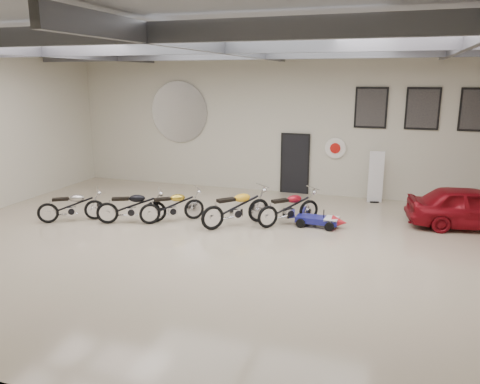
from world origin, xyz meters
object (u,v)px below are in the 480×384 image
(motorcycle_silver, at_px, (71,205))
(motorcycle_black, at_px, (131,206))
(vintage_car, at_px, (472,208))
(go_kart, at_px, (322,218))
(motorcycle_red, at_px, (289,207))
(motorcycle_yellow, at_px, (236,207))
(motorcycle_gold, at_px, (172,205))
(banner_stand, at_px, (376,176))

(motorcycle_silver, height_order, motorcycle_black, motorcycle_black)
(motorcycle_black, bearing_deg, vintage_car, -9.30)
(go_kart, bearing_deg, motorcycle_red, -172.45)
(motorcycle_silver, xyz_separation_m, motorcycle_yellow, (4.67, 1.10, 0.08))
(motorcycle_gold, bearing_deg, go_kart, -28.65)
(motorcycle_yellow, bearing_deg, motorcycle_black, 145.24)
(motorcycle_black, height_order, motorcycle_yellow, motorcycle_yellow)
(banner_stand, xyz_separation_m, vintage_car, (2.67, -2.01, -0.30))
(banner_stand, bearing_deg, motorcycle_yellow, -146.00)
(motorcycle_silver, distance_m, go_kart, 7.19)
(motorcycle_silver, relative_size, motorcycle_gold, 0.98)
(banner_stand, height_order, motorcycle_silver, banner_stand)
(motorcycle_red, xyz_separation_m, go_kart, (0.93, 0.06, -0.25))
(motorcycle_black, xyz_separation_m, vintage_car, (9.18, 2.55, 0.08))
(motorcycle_black, distance_m, go_kart, 5.41)
(motorcycle_silver, relative_size, vintage_car, 0.53)
(banner_stand, xyz_separation_m, motorcycle_yellow, (-3.58, -3.87, -0.34))
(banner_stand, relative_size, motorcycle_gold, 0.95)
(motorcycle_silver, relative_size, motorcycle_red, 0.93)
(go_kart, bearing_deg, motorcycle_gold, -164.79)
(vintage_car, bearing_deg, motorcycle_silver, 96.12)
(motorcycle_yellow, bearing_deg, motorcycle_gold, 138.28)
(motorcycle_black, relative_size, vintage_car, 0.57)
(motorcycle_yellow, xyz_separation_m, go_kart, (2.30, 0.64, -0.29))
(motorcycle_silver, bearing_deg, vintage_car, -18.52)
(banner_stand, distance_m, vintage_car, 3.35)
(motorcycle_red, bearing_deg, vintage_car, -30.50)
(banner_stand, bearing_deg, motorcycle_black, -158.25)
(motorcycle_yellow, relative_size, motorcycle_red, 1.08)
(banner_stand, bearing_deg, motorcycle_silver, -162.16)
(motorcycle_silver, xyz_separation_m, motorcycle_black, (1.73, 0.41, 0.03))
(banner_stand, relative_size, motorcycle_yellow, 0.84)
(banner_stand, height_order, motorcycle_black, banner_stand)
(motorcycle_silver, height_order, motorcycle_yellow, motorcycle_yellow)
(motorcycle_gold, relative_size, vintage_car, 0.54)
(motorcycle_red, bearing_deg, go_kart, -41.53)
(motorcycle_gold, height_order, vintage_car, vintage_car)
(banner_stand, xyz_separation_m, motorcycle_red, (-2.20, -3.29, -0.38))
(motorcycle_yellow, distance_m, go_kart, 2.41)
(motorcycle_yellow, bearing_deg, vintage_car, -31.41)
(motorcycle_gold, bearing_deg, motorcycle_silver, 157.78)
(motorcycle_silver, distance_m, motorcycle_gold, 2.93)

